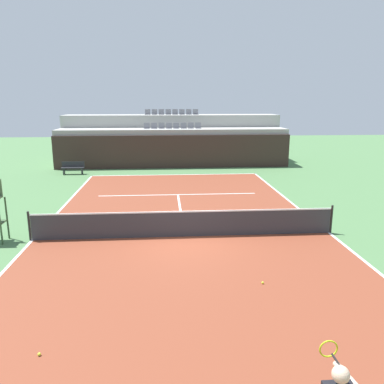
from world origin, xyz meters
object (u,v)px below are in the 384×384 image
at_px(player_bench, 73,167).
at_px(tennis_ball_2, 263,283).
at_px(tennis_net, 185,223).
at_px(tennis_ball_0, 39,354).

bearing_deg(player_bench, tennis_ball_2, -62.33).
distance_m(tennis_net, tennis_ball_0, 7.31).
relative_size(tennis_net, tennis_ball_0, 167.88).
bearing_deg(tennis_ball_0, tennis_ball_2, 27.34).
height_order(player_bench, tennis_ball_2, player_bench).
bearing_deg(tennis_net, tennis_ball_0, -116.19).
xyz_separation_m(player_bench, tennis_ball_0, (3.60, -19.29, -0.46)).
relative_size(player_bench, tennis_ball_2, 22.73).
distance_m(player_bench, tennis_ball_2, 18.79).
bearing_deg(tennis_ball_2, tennis_ball_0, -152.66).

